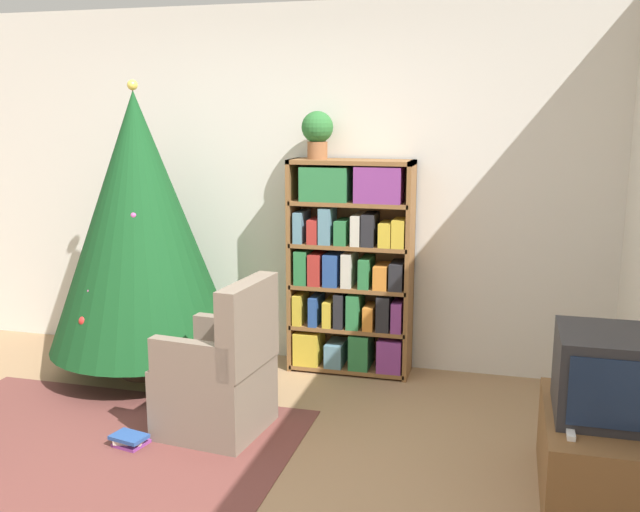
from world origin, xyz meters
name	(u,v)px	position (x,y,z in m)	size (l,w,h in m)	color
ground_plane	(156,501)	(0.00, 0.00, 0.00)	(14.00, 14.00, 0.00)	#9E7A56
wall_back	(289,187)	(0.00, 2.21, 1.30)	(8.00, 0.10, 2.60)	silver
area_rug	(78,452)	(-0.65, 0.34, 0.00)	(2.30, 1.75, 0.01)	brown
bookshelf	(350,268)	(0.52, 1.98, 0.76)	(0.87, 0.30, 1.52)	brown
tv_stand	(596,456)	(2.05, 0.59, 0.21)	(0.51, 0.90, 0.43)	brown
television	(603,375)	(2.05, 0.59, 0.63)	(0.43, 0.50, 0.41)	#28282D
game_remote	(571,433)	(1.90, 0.32, 0.44)	(0.04, 0.12, 0.02)	white
christmas_tree	(139,222)	(-0.87, 1.54, 1.10)	(1.30, 1.30, 2.06)	#4C3323
armchair	(221,379)	(0.01, 0.81, 0.32)	(0.63, 0.62, 0.92)	#7A6B5B
potted_plant	(317,131)	(0.28, 1.99, 1.71)	(0.22, 0.22, 0.33)	#935B38
book_pile_near_tree	(191,401)	(-0.33, 1.11, 0.02)	(0.21, 0.14, 0.05)	#284C93
book_pile_by_chair	(130,440)	(-0.42, 0.49, 0.04)	(0.22, 0.20, 0.07)	#843889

